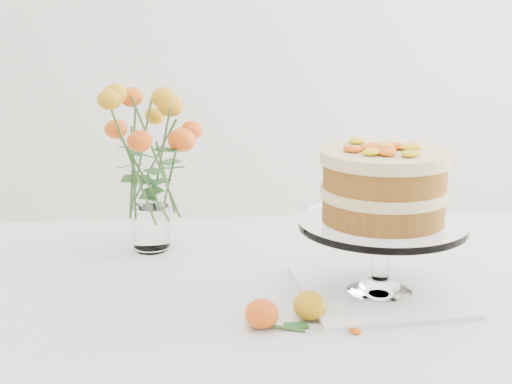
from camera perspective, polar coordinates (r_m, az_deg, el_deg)
table at (r=1.33m, az=5.34°, el=-10.97°), size 1.43×0.93×0.76m
napkin at (r=1.28m, az=9.82°, el=-7.87°), size 0.29×0.29×0.01m
cake_stand at (r=1.22m, az=10.17°, el=-0.12°), size 0.29×0.29×0.26m
rose_vase at (r=1.44m, az=-8.64°, el=3.76°), size 0.31×0.31×0.38m
loose_rose_near at (r=1.16m, az=4.35°, el=-9.04°), size 0.09×0.06×0.05m
loose_rose_far at (r=1.13m, az=0.48°, el=-9.73°), size 0.09×0.05×0.05m
stray_petal_a at (r=1.19m, az=0.40°, el=-9.61°), size 0.03×0.02×0.00m
stray_petal_b at (r=1.16m, az=5.55°, el=-10.23°), size 0.03×0.02×0.00m
stray_petal_c at (r=1.13m, az=7.91°, el=-10.97°), size 0.03×0.02×0.00m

